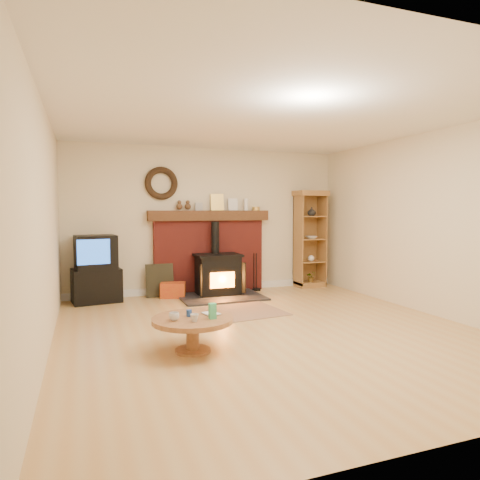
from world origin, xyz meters
name	(u,v)px	position (x,y,z in m)	size (l,w,h in m)	color
ground	(270,331)	(0.00, 0.00, 0.00)	(5.50, 5.50, 0.00)	tan
room_shell	(266,191)	(-0.02, 0.09, 1.72)	(5.02, 5.52, 2.61)	beige
chimney_breast	(209,248)	(0.00, 2.67, 0.80)	(2.20, 0.22, 1.78)	maroon
wood_stove	(218,276)	(0.04, 2.27, 0.35)	(1.40, 1.00, 1.29)	black
area_rug	(232,313)	(-0.14, 1.01, 0.01)	(1.45, 1.00, 0.01)	brown
tv_unit	(96,270)	(-1.96, 2.47, 0.52)	(0.80, 0.61, 1.09)	black
curio_cabinet	(309,239)	(1.98, 2.55, 0.93)	(0.60, 0.43, 1.86)	#915E2F
firelog_box	(173,290)	(-0.73, 2.40, 0.13)	(0.41, 0.26, 0.26)	#C16B13
leaning_painting	(160,280)	(-0.92, 2.55, 0.28)	(0.47, 0.03, 0.57)	black
fire_tools	(256,285)	(0.84, 2.50, 0.11)	(0.16, 0.16, 0.70)	black
coffee_table	(193,324)	(-1.08, -0.45, 0.30)	(0.85, 0.85, 0.53)	brown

